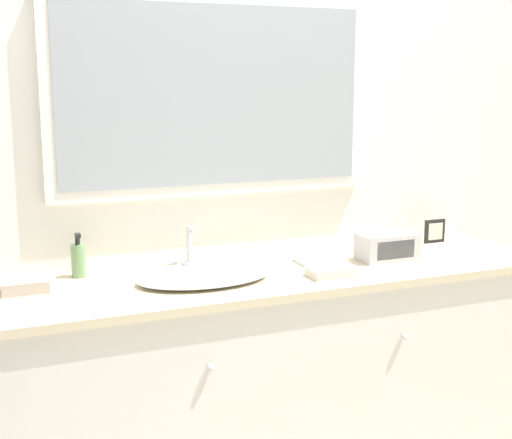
{
  "coord_description": "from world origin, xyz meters",
  "views": [
    {
      "loc": [
        -1.06,
        -2.03,
        1.57
      ],
      "look_at": [
        -0.09,
        0.31,
        1.07
      ],
      "focal_mm": 50.0,
      "sensor_mm": 36.0,
      "label": 1
    }
  ],
  "objects_px": {
    "sink_basin": "(203,275)",
    "soap_bottle": "(78,259)",
    "picture_frame": "(435,231)",
    "appliance_box": "(387,247)"
  },
  "relations": [
    {
      "from": "sink_basin",
      "to": "appliance_box",
      "type": "distance_m",
      "value": 0.77
    },
    {
      "from": "soap_bottle",
      "to": "appliance_box",
      "type": "distance_m",
      "value": 1.18
    },
    {
      "from": "appliance_box",
      "to": "picture_frame",
      "type": "distance_m",
      "value": 0.4
    },
    {
      "from": "soap_bottle",
      "to": "picture_frame",
      "type": "relative_size",
      "value": 1.59
    },
    {
      "from": "sink_basin",
      "to": "picture_frame",
      "type": "height_order",
      "value": "sink_basin"
    },
    {
      "from": "sink_basin",
      "to": "picture_frame",
      "type": "xyz_separation_m",
      "value": [
        1.12,
        0.18,
        0.03
      ]
    },
    {
      "from": "sink_basin",
      "to": "appliance_box",
      "type": "xyz_separation_m",
      "value": [
        0.77,
        0.01,
        0.03
      ]
    },
    {
      "from": "appliance_box",
      "to": "soap_bottle",
      "type": "bearing_deg",
      "value": 169.88
    },
    {
      "from": "soap_bottle",
      "to": "appliance_box",
      "type": "height_order",
      "value": "soap_bottle"
    },
    {
      "from": "sink_basin",
      "to": "soap_bottle",
      "type": "height_order",
      "value": "sink_basin"
    }
  ]
}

